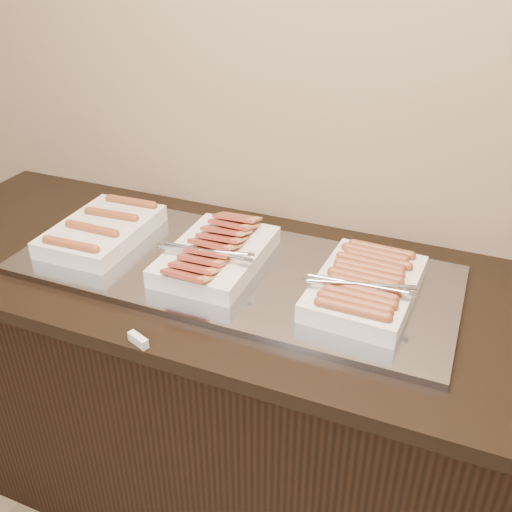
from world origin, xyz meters
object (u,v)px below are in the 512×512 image
Objects in this scene: counter at (229,391)px; dish_right at (365,285)px; dish_center at (216,253)px; warming_tray at (232,270)px; dish_left at (102,230)px.

dish_right is at bearing -0.55° from counter.
counter is 5.34× the size of dish_center.
dish_left is (-0.42, 0.00, 0.04)m from warming_tray.
warming_tray is 3.35× the size of dish_left.
warming_tray is 0.37m from dish_right.
warming_tray is 0.07m from dish_center.
dish_left reaches higher than counter.
dish_left is 0.98× the size of dish_right.
dish_right is (0.79, -0.00, 0.01)m from dish_left.
counter is 0.46m from warming_tray.
dish_right is at bearing -0.58° from warming_tray.
dish_left is 0.79m from dish_right.
dish_center is at bearing -175.38° from warming_tray.
dish_center reaches higher than warming_tray.
dish_left is 0.37m from dish_center.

